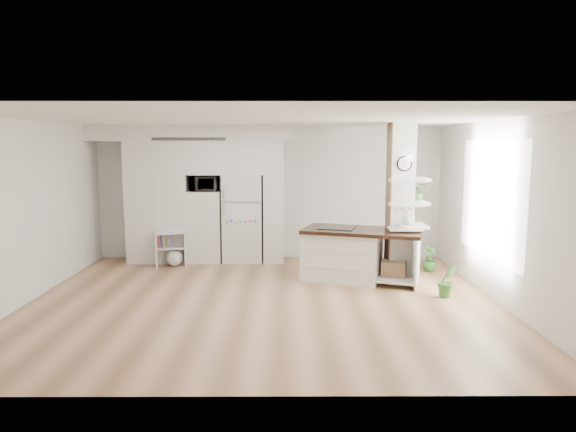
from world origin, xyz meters
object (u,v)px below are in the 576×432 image
at_px(refrigerator, 243,218).
at_px(kitchen_island, 349,253).
at_px(bookshelf, 172,251).
at_px(floor_plant_a, 447,281).

relative_size(refrigerator, kitchen_island, 0.80).
distance_m(kitchen_island, bookshelf, 3.46).
height_order(kitchen_island, bookshelf, kitchen_island).
bearing_deg(kitchen_island, bookshelf, -178.73).
distance_m(refrigerator, floor_plant_a, 4.24).
relative_size(refrigerator, bookshelf, 2.60).
xyz_separation_m(bookshelf, floor_plant_a, (4.68, -2.08, -0.04)).
bearing_deg(refrigerator, floor_plant_a, -37.31).
xyz_separation_m(refrigerator, kitchen_island, (1.96, -1.48, -0.41)).
bearing_deg(kitchen_island, refrigerator, 161.25).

